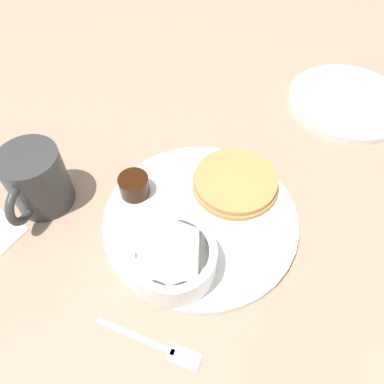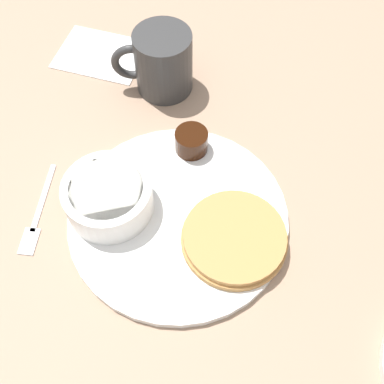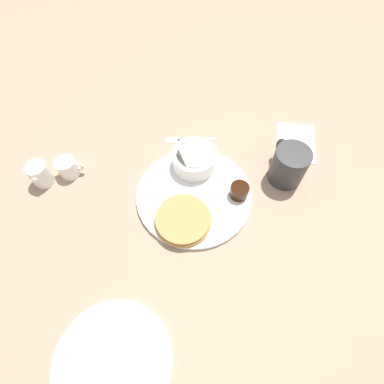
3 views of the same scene
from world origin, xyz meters
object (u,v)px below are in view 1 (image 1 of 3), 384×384
at_px(coffee_mug, 36,181).
at_px(plate, 200,219).
at_px(bowl, 172,258).
at_px(fork, 160,346).

bearing_deg(coffee_mug, plate, 105.52).
distance_m(plate, coffee_mug, 0.24).
height_order(plate, bowl, bowl).
relative_size(plate, coffee_mug, 2.37).
bearing_deg(fork, coffee_mug, -114.68).
height_order(bowl, fork, bowl).
height_order(plate, coffee_mug, coffee_mug).
bearing_deg(bowl, plate, 179.61).
distance_m(bowl, coffee_mug, 0.23).
relative_size(bowl, fork, 0.82).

